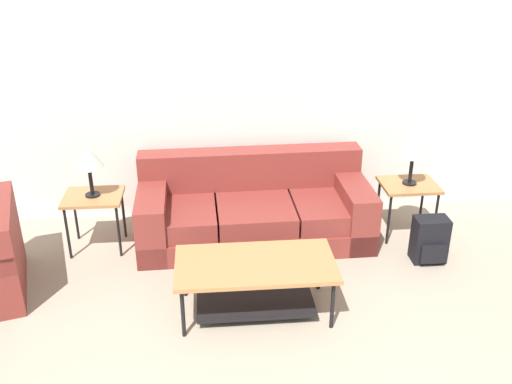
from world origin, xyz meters
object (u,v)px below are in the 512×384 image
(table_lamp_right, at_px, (414,147))
(backpack, at_px, (430,240))
(side_table_right, at_px, (409,189))
(couch, at_px, (254,210))
(coffee_table, at_px, (255,275))
(table_lamp_left, at_px, (88,157))
(side_table_left, at_px, (94,201))

(table_lamp_right, distance_m, backpack, 0.91)
(side_table_right, bearing_deg, backpack, -83.96)
(couch, relative_size, coffee_table, 1.80)
(coffee_table, distance_m, table_lamp_left, 1.96)
(side_table_right, distance_m, backpack, 0.61)
(side_table_right, distance_m, table_lamp_left, 3.13)
(side_table_right, xyz_separation_m, backpack, (0.06, -0.53, -0.29))
(table_lamp_left, height_order, backpack, table_lamp_left)
(table_lamp_left, relative_size, backpack, 1.15)
(table_lamp_left, xyz_separation_m, backpack, (3.15, -0.53, -0.74))
(side_table_left, relative_size, table_lamp_right, 1.11)
(side_table_right, height_order, backpack, side_table_right)
(coffee_table, bearing_deg, couch, 85.64)
(couch, relative_size, table_lamp_left, 4.53)
(couch, height_order, table_lamp_right, table_lamp_right)
(couch, xyz_separation_m, side_table_right, (1.55, -0.09, 0.21))
(table_lamp_right, bearing_deg, side_table_left, -180.00)
(coffee_table, bearing_deg, backpack, 20.57)
(couch, relative_size, side_table_left, 4.09)
(couch, bearing_deg, table_lamp_left, -176.57)
(couch, distance_m, backpack, 1.72)
(couch, distance_m, coffee_table, 1.27)
(coffee_table, distance_m, side_table_right, 2.02)
(coffee_table, xyz_separation_m, side_table_right, (1.64, 1.17, 0.16))
(side_table_left, xyz_separation_m, backpack, (3.15, -0.53, -0.29))
(coffee_table, bearing_deg, table_lamp_right, 35.42)
(table_lamp_right, bearing_deg, table_lamp_left, 180.00)
(coffee_table, relative_size, table_lamp_right, 2.51)
(table_lamp_right, xyz_separation_m, backpack, (0.06, -0.53, -0.74))
(couch, distance_m, table_lamp_left, 1.68)
(side_table_left, relative_size, side_table_right, 1.00)
(side_table_left, height_order, table_lamp_left, table_lamp_left)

